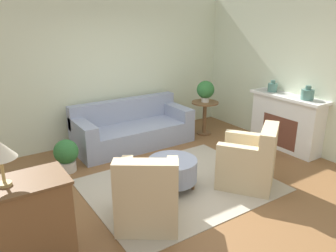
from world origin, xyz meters
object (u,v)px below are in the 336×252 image
at_px(armchair_right, 250,162).
at_px(potted_plant_floor, 66,154).
at_px(armchair_left, 148,196).
at_px(ottoman_table, 172,170).
at_px(side_table, 205,112).
at_px(dresser, 13,227).
at_px(vase_mantel_near, 273,87).
at_px(vase_mantel_far, 308,94).
at_px(couch, 132,130).
at_px(potted_plant_on_side_table, 206,90).

distance_m(armchair_right, potted_plant_floor, 2.86).
relative_size(armchair_left, ottoman_table, 1.45).
distance_m(side_table, dresser, 4.54).
distance_m(ottoman_table, potted_plant_floor, 1.78).
bearing_deg(dresser, potted_plant_floor, 60.11).
relative_size(dresser, vase_mantel_near, 5.05).
distance_m(side_table, potted_plant_floor, 2.99).
distance_m(ottoman_table, vase_mantel_far, 2.75).
height_order(dresser, vase_mantel_near, vase_mantel_near).
distance_m(ottoman_table, side_table, 2.44).
distance_m(armchair_right, side_table, 2.28).
xyz_separation_m(vase_mantel_near, vase_mantel_far, (-0.00, -0.74, 0.01)).
bearing_deg(armchair_left, dresser, 177.27).
bearing_deg(armchair_right, vase_mantel_far, 9.67).
bearing_deg(potted_plant_floor, vase_mantel_near, -13.96).
xyz_separation_m(ottoman_table, side_table, (1.87, 1.55, 0.19)).
height_order(ottoman_table, potted_plant_floor, potted_plant_floor).
distance_m(armchair_left, armchair_right, 1.72).
bearing_deg(potted_plant_floor, side_table, 3.06).
bearing_deg(potted_plant_floor, armchair_right, -42.71).
height_order(couch, ottoman_table, couch).
bearing_deg(side_table, vase_mantel_near, -55.96).
bearing_deg(potted_plant_on_side_table, side_table, 180.00).
xyz_separation_m(couch, side_table, (1.56, -0.30, 0.17)).
xyz_separation_m(armchair_right, potted_plant_on_side_table, (0.88, 2.10, 0.58)).
bearing_deg(vase_mantel_far, ottoman_table, 173.88).
bearing_deg(vase_mantel_near, couch, 148.96).
height_order(couch, vase_mantel_near, vase_mantel_near).
height_order(armchair_right, side_table, armchair_right).
distance_m(potted_plant_on_side_table, potted_plant_floor, 3.06).
xyz_separation_m(side_table, dresser, (-4.06, -2.03, 0.00)).
distance_m(couch, ottoman_table, 1.87).
bearing_deg(armchair_right, vase_mantel_near, 32.23).
distance_m(side_table, vase_mantel_far, 2.07).
bearing_deg(side_table, potted_plant_floor, -176.94).
bearing_deg(potted_plant_on_side_table, couch, 169.27).
bearing_deg(vase_mantel_near, potted_plant_floor, 166.04).
bearing_deg(vase_mantel_near, armchair_right, -147.77).
relative_size(couch, potted_plant_on_side_table, 5.06).
bearing_deg(side_table, potted_plant_on_side_table, 0.00).
bearing_deg(armchair_left, vase_mantel_near, 16.96).
relative_size(couch, side_table, 3.20).
bearing_deg(potted_plant_on_side_table, vase_mantel_far, -68.15).
relative_size(couch, potted_plant_floor, 4.16).
distance_m(ottoman_table, dresser, 2.25).
bearing_deg(side_table, vase_mantel_far, -68.15).
xyz_separation_m(couch, dresser, (-2.50, -2.33, 0.18)).
height_order(armchair_right, vase_mantel_far, vase_mantel_far).
height_order(dresser, potted_plant_floor, dresser).
relative_size(ottoman_table, vase_mantel_far, 2.98).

